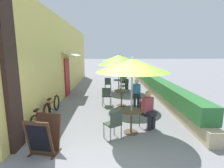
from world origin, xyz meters
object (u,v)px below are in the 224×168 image
object	(u,v)px
bicycle_leaning	(41,119)
patio_table_mid	(121,95)
cafe_chair_far_back	(108,83)
cafe_chair_near_left	(146,112)
cafe_chair_near_right	(114,123)
seated_patron_mid_left	(137,92)
bicycle_second	(52,107)
menu_board	(44,135)
patio_umbrella_far	(119,58)
patio_table_near	(131,118)
cafe_chair_far_right	(123,81)
cafe_chair_mid_left	(136,95)
cafe_chair_far_left	(125,85)
patio_table_far	(119,83)
patio_umbrella_near	(132,65)
patio_umbrella_mid	(122,61)
cafe_chair_mid_right	(107,95)
seated_patron_near_left	(149,108)
coffee_cup_mid	(121,89)
seated_patron_far_right	(125,79)

from	to	relation	value
bicycle_leaning	patio_table_mid	bearing A→B (deg)	40.01
cafe_chair_far_back	cafe_chair_near_left	bearing A→B (deg)	-71.28
cafe_chair_near_right	seated_patron_mid_left	distance (m)	3.28
bicycle_second	menu_board	size ratio (longest dim) A/B	1.87
patio_umbrella_far	patio_table_near	bearing A→B (deg)	-89.66
patio_umbrella_far	cafe_chair_far_right	size ratio (longest dim) A/B	2.68
cafe_chair_mid_left	cafe_chair_far_right	bearing A→B (deg)	-78.44
cafe_chair_far_left	cafe_chair_near_right	bearing A→B (deg)	147.11
patio_table_far	patio_umbrella_far	world-z (taller)	patio_umbrella_far
patio_table_near	menu_board	world-z (taller)	menu_board
patio_umbrella_near	cafe_chair_near_left	bearing A→B (deg)	38.26
patio_umbrella_near	patio_umbrella_far	bearing A→B (deg)	90.34
patio_umbrella_near	cafe_chair_mid_left	bearing A→B (deg)	77.84
patio_umbrella_mid	patio_table_far	bearing A→B (deg)	88.95
cafe_chair_near_right	cafe_chair_mid_right	size ratio (longest dim) A/B	1.00
seated_patron_near_left	patio_table_near	bearing A→B (deg)	-2.96
cafe_chair_near_right	cafe_chair_mid_right	distance (m)	3.22
cafe_chair_far_right	patio_table_near	bearing A→B (deg)	32.98
seated_patron_mid_left	cafe_chair_far_left	size ratio (longest dim) A/B	1.44
cafe_chair_near_left	seated_patron_mid_left	size ratio (longest dim) A/B	0.70
cafe_chair_near_left	cafe_chair_mid_left	bearing A→B (deg)	-123.24
coffee_cup_mid	cafe_chair_far_back	xyz separation A→B (m)	(-0.63, 2.98, -0.25)
cafe_chair_far_left	bicycle_leaning	world-z (taller)	cafe_chair_far_left
patio_umbrella_mid	cafe_chair_mid_left	distance (m)	1.72
cafe_chair_mid_left	cafe_chair_far_right	size ratio (longest dim) A/B	1.00
patio_table_mid	menu_board	distance (m)	4.41
patio_umbrella_mid	seated_patron_far_right	distance (m)	3.93
patio_umbrella_near	bicycle_second	xyz separation A→B (m)	(-2.92, 1.62, -1.75)
cafe_chair_mid_left	cafe_chair_mid_right	world-z (taller)	same
patio_umbrella_mid	bicycle_leaning	world-z (taller)	patio_umbrella_mid
patio_table_far	bicycle_second	size ratio (longest dim) A/B	0.41
patio_table_near	bicycle_leaning	size ratio (longest dim) A/B	0.41
cafe_chair_mid_right	coffee_cup_mid	distance (m)	0.74
cafe_chair_mid_right	patio_umbrella_near	bearing A→B (deg)	-67.31
patio_table_near	seated_patron_far_right	world-z (taller)	seated_patron_far_right
patio_umbrella_near	coffee_cup_mid	bearing A→B (deg)	91.89
seated_patron_near_left	seated_patron_mid_left	bearing A→B (deg)	-121.46
cafe_chair_near_right	seated_patron_far_right	distance (m)	6.90
cafe_chair_mid_left	seated_patron_near_left	bearing A→B (deg)	97.09
seated_patron_near_left	seated_patron_far_right	size ratio (longest dim) A/B	1.00
cafe_chair_mid_left	patio_umbrella_far	bearing A→B (deg)	-71.51
patio_table_near	cafe_chair_far_right	bearing A→B (deg)	87.34
patio_umbrella_near	patio_table_mid	size ratio (longest dim) A/B	3.23
seated_patron_mid_left	menu_board	size ratio (longest dim) A/B	1.33
coffee_cup_mid	patio_umbrella_far	bearing A→B (deg)	88.85
cafe_chair_far_left	menu_board	bearing A→B (deg)	133.42
patio_umbrella_mid	bicycle_leaning	distance (m)	4.10
bicycle_leaning	patio_umbrella_near	bearing A→B (deg)	-7.72
seated_patron_far_right	bicycle_second	distance (m)	5.83
patio_table_far	cafe_chair_far_right	world-z (taller)	cafe_chair_far_right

